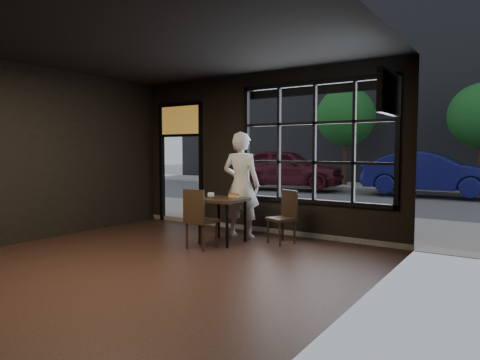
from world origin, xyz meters
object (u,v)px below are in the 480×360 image
Objects in this scene: chair_near at (202,219)px; man at (241,185)px; navy_car at (430,173)px; cafe_table at (223,220)px.

chair_near is 1.25m from man.
cafe_table is at bearing 168.47° from navy_car.
cafe_table is 0.80× the size of chair_near.
cafe_table is 0.56m from chair_near.
navy_car is (1.68, 10.17, 0.45)m from cafe_table.
man reaches higher than cafe_table.
navy_car is (1.71, 10.72, 0.35)m from chair_near.
man reaches higher than chair_near.
man is 0.44× the size of navy_car.
chair_near is 0.22× the size of navy_car.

